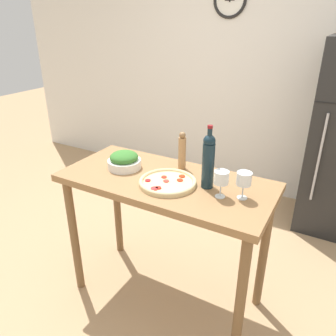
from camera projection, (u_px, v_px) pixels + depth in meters
ground_plane at (166, 294)px, 2.37m from camera, size 14.00×14.00×0.00m
wall_back at (258, 74)px, 3.35m from camera, size 6.40×0.09×2.60m
prep_counter at (166, 198)px, 2.04m from camera, size 1.30×0.60×0.93m
wine_bottle at (208, 160)px, 1.82m from camera, size 0.07×0.07×0.37m
wine_glass_near at (221, 179)px, 1.74m from camera, size 0.08×0.08×0.15m
wine_glass_far at (244, 180)px, 1.73m from camera, size 0.08×0.08×0.15m
pepper_mill at (182, 151)px, 2.07m from camera, size 0.05×0.05×0.25m
salad_bowl at (124, 161)px, 2.11m from camera, size 0.22×0.22×0.11m
homemade_pizza at (168, 182)px, 1.91m from camera, size 0.34×0.34×0.03m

